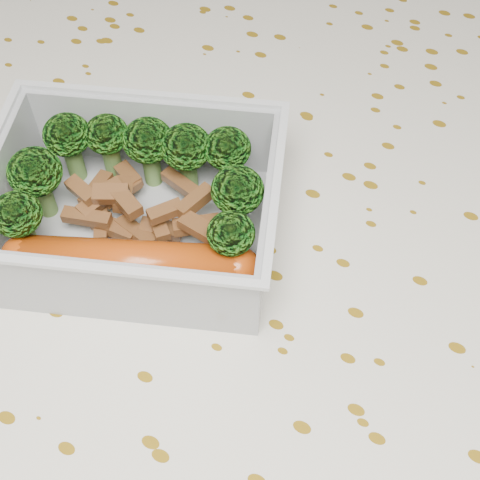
% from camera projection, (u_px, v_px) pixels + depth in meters
% --- Properties ---
extents(dining_table, '(1.40, 0.90, 0.75)m').
position_uv_depth(dining_table, '(235.00, 324.00, 0.48)').
color(dining_table, brown).
rests_on(dining_table, ground).
extents(tablecloth, '(1.46, 0.96, 0.19)m').
position_uv_depth(tablecloth, '(234.00, 287.00, 0.44)').
color(tablecloth, silver).
rests_on(tablecloth, dining_table).
extents(lunch_container, '(0.20, 0.18, 0.06)m').
position_uv_depth(lunch_container, '(136.00, 215.00, 0.40)').
color(lunch_container, silver).
rests_on(lunch_container, tablecloth).
extents(broccoli_florets, '(0.15, 0.12, 0.05)m').
position_uv_depth(broccoli_florets, '(139.00, 169.00, 0.39)').
color(broccoli_florets, '#608C3F').
rests_on(broccoli_florets, lunch_container).
extents(meat_pile, '(0.10, 0.06, 0.03)m').
position_uv_depth(meat_pile, '(135.00, 209.00, 0.40)').
color(meat_pile, brown).
rests_on(meat_pile, lunch_container).
extents(sausage, '(0.14, 0.07, 0.03)m').
position_uv_depth(sausage, '(130.00, 263.00, 0.38)').
color(sausage, '#B13F0C').
rests_on(sausage, lunch_container).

